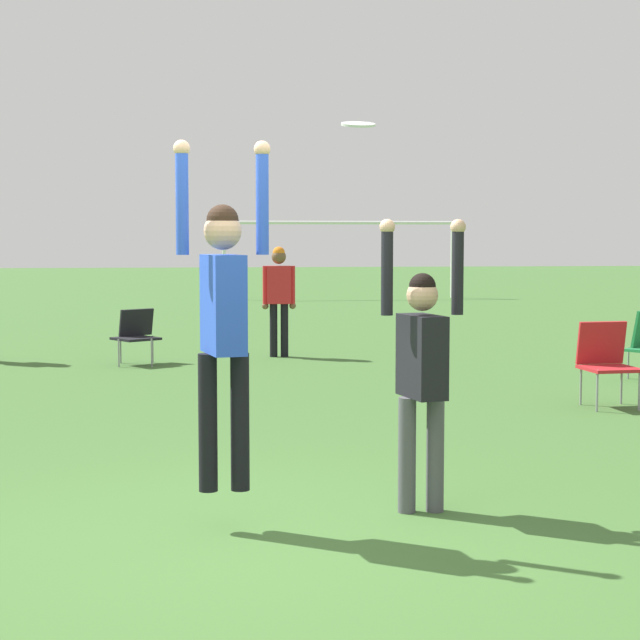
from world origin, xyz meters
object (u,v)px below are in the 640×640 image
(person_defending, at_px, (422,360))
(camping_chair_1, at_px, (606,358))
(camping_chair_2, at_px, (136,333))
(person_spectator_far, at_px, (279,291))
(person_jumping, at_px, (223,306))
(frisbee, at_px, (358,124))

(person_defending, bearing_deg, camping_chair_1, 132.76)
(camping_chair_1, bearing_deg, camping_chair_2, -45.27)
(person_defending, relative_size, person_spectator_far, 1.15)
(person_jumping, height_order, camping_chair_1, person_jumping)
(camping_chair_2, bearing_deg, person_jumping, 61.64)
(camping_chair_1, distance_m, person_spectator_far, 6.20)
(person_defending, bearing_deg, person_spectator_far, 169.20)
(person_defending, distance_m, person_spectator_far, 9.52)
(frisbee, distance_m, camping_chair_2, 9.45)
(person_defending, relative_size, frisbee, 8.99)
(person_jumping, relative_size, person_defending, 1.11)
(person_defending, bearing_deg, camping_chair_2, -176.99)
(person_jumping, xyz_separation_m, person_defending, (1.34, 0.27, -0.39))
(person_defending, relative_size, camping_chair_1, 2.13)
(person_defending, xyz_separation_m, camping_chair_2, (-2.28, 8.82, -0.58))
(person_jumping, bearing_deg, frisbee, -97.29)
(person_jumping, relative_size, camping_chair_2, 2.63)
(frisbee, bearing_deg, camping_chair_2, 101.35)
(person_jumping, bearing_deg, person_spectator_far, -18.61)
(camping_chair_1, bearing_deg, person_defending, 50.09)
(person_defending, relative_size, camping_chair_2, 2.36)
(frisbee, bearing_deg, person_jumping, -175.78)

